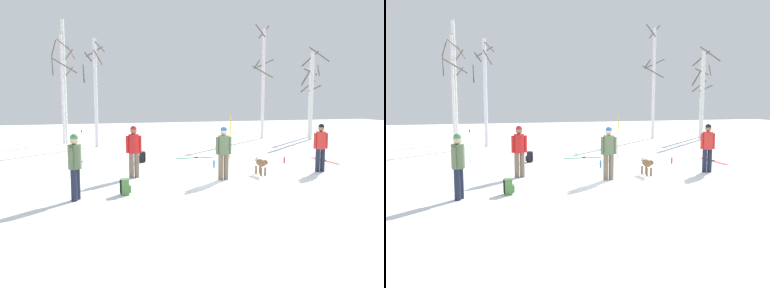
% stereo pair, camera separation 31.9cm
% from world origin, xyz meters
% --- Properties ---
extents(ground_plane, '(60.00, 60.00, 0.00)m').
position_xyz_m(ground_plane, '(0.00, 0.00, 0.00)').
color(ground_plane, white).
extents(person_0, '(0.52, 0.34, 1.72)m').
position_xyz_m(person_0, '(-2.88, 1.49, 0.98)').
color(person_0, '#72604C').
rests_on(person_0, ground_plane).
extents(person_1, '(0.52, 0.34, 1.72)m').
position_xyz_m(person_1, '(-0.19, 0.31, 0.98)').
color(person_1, '#72604C').
rests_on(person_1, ground_plane).
extents(person_2, '(0.51, 0.34, 1.72)m').
position_xyz_m(person_2, '(3.62, 0.64, 0.98)').
color(person_2, '#1E2338').
rests_on(person_2, ground_plane).
extents(person_3, '(0.34, 0.48, 1.72)m').
position_xyz_m(person_3, '(-4.75, -0.98, 0.98)').
color(person_3, '#1E2338').
rests_on(person_3, ground_plane).
extents(dog, '(0.23, 0.90, 0.57)m').
position_xyz_m(dog, '(1.35, 0.71, 0.39)').
color(dog, brown).
rests_on(dog, ground_plane).
extents(ski_pair_planted_1, '(0.06, 0.26, 1.86)m').
position_xyz_m(ski_pair_planted_1, '(1.76, 4.51, 0.92)').
color(ski_pair_planted_1, yellow).
rests_on(ski_pair_planted_1, ground_plane).
extents(ski_pair_lying_0, '(0.18, 1.90, 0.05)m').
position_xyz_m(ski_pair_lying_0, '(5.27, 2.67, 0.01)').
color(ski_pair_lying_0, red).
rests_on(ski_pair_lying_0, ground_plane).
extents(ski_pair_lying_1, '(1.68, 0.25, 0.05)m').
position_xyz_m(ski_pair_lying_1, '(0.32, 5.01, 0.01)').
color(ski_pair_lying_1, green).
rests_on(ski_pair_lying_1, ground_plane).
extents(ski_poles_0, '(0.07, 0.24, 1.35)m').
position_xyz_m(ski_poles_0, '(-4.44, 4.93, 0.72)').
color(ski_poles_0, '#B2B2BC').
rests_on(ski_poles_0, ground_plane).
extents(backpack_0, '(0.29, 0.26, 0.44)m').
position_xyz_m(backpack_0, '(-3.47, -0.76, 0.21)').
color(backpack_0, '#4C7F3F').
rests_on(backpack_0, ground_plane).
extents(backpack_1, '(0.33, 0.31, 0.44)m').
position_xyz_m(backpack_1, '(-2.10, 4.51, 0.21)').
color(backpack_1, black).
rests_on(backpack_1, ground_plane).
extents(water_bottle_0, '(0.06, 0.06, 0.25)m').
position_xyz_m(water_bottle_0, '(3.35, 2.65, 0.12)').
color(water_bottle_0, red).
rests_on(water_bottle_0, ground_plane).
extents(water_bottle_1, '(0.07, 0.07, 0.28)m').
position_xyz_m(water_bottle_1, '(0.28, 2.49, 0.13)').
color(water_bottle_1, '#1E72BF').
rests_on(water_bottle_1, ground_plane).
extents(birch_tree_0, '(1.30, 1.22, 6.13)m').
position_xyz_m(birch_tree_0, '(-5.26, 12.34, 3.20)').
color(birch_tree_0, silver).
rests_on(birch_tree_0, ground_plane).
extents(birch_tree_1, '(1.38, 1.38, 6.98)m').
position_xyz_m(birch_tree_1, '(-5.15, 12.50, 3.59)').
color(birch_tree_1, silver).
rests_on(birch_tree_1, ground_plane).
extents(birch_tree_2, '(1.17, 1.20, 5.72)m').
position_xyz_m(birch_tree_2, '(-3.57, 10.37, 3.04)').
color(birch_tree_2, silver).
rests_on(birch_tree_2, ground_plane).
extents(birch_tree_3, '(1.82, 1.83, 7.26)m').
position_xyz_m(birch_tree_3, '(7.04, 11.93, 3.69)').
color(birch_tree_3, silver).
rests_on(birch_tree_3, ground_plane).
extents(birch_tree_4, '(1.42, 1.42, 5.66)m').
position_xyz_m(birch_tree_4, '(9.64, 10.37, 2.92)').
color(birch_tree_4, silver).
rests_on(birch_tree_4, ground_plane).
extents(birch_tree_5, '(1.34, 1.32, 5.30)m').
position_xyz_m(birch_tree_5, '(10.54, 11.86, 2.74)').
color(birch_tree_5, silver).
rests_on(birch_tree_5, ground_plane).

